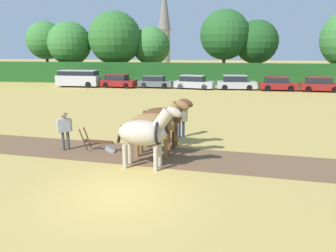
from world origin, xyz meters
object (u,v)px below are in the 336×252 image
tree_right (256,42)px  church_spire (164,24)px  tree_far_left (46,40)px  parked_car_right (277,84)px  tree_left (70,43)px  draft_horse_lead_right (156,124)px  parked_car_left (118,81)px  parked_car_center_left (155,82)px  draft_horse_trail_left (164,117)px  plow (101,145)px  parked_car_center_right (236,83)px  tree_center_left (115,38)px  draft_horse_lead_left (145,133)px  parked_car_center (194,82)px  parked_van (79,78)px  tree_center (151,46)px  parked_car_far_right (319,85)px  farmer_beside_team (181,118)px  farmer_at_plow (65,128)px  tree_center_right (225,35)px

tree_right → church_spire: bearing=120.3°
tree_far_left → parked_car_right: size_ratio=2.17×
tree_left → draft_horse_lead_right: tree_left is taller
parked_car_left → parked_car_center_left: (4.40, 0.31, -0.05)m
draft_horse_lead_right → draft_horse_trail_left: (0.12, 1.44, -0.02)m
plow → parked_car_center_right: bearing=78.8°
tree_center_left → tree_left: bearing=-178.9°
tree_right → draft_horse_lead_left: bearing=-102.3°
tree_center_left → tree_right: (19.61, 1.31, -0.56)m
church_spire → parked_car_center: (9.91, -40.31, -9.20)m
tree_right → draft_horse_lead_right: size_ratio=3.10×
tree_far_left → parked_van: (8.94, -9.38, -4.62)m
draft_horse_lead_right → parked_car_center_right: bearing=84.7°
tree_right → parked_car_center: 13.49m
parked_car_left → parked_car_center: parked_car_center is taller
tree_center → parked_car_far_right: bearing=-27.9°
draft_horse_lead_right → farmer_beside_team: bearing=82.1°
draft_horse_lead_left → parked_car_right: bearing=75.6°
farmer_at_plow → farmer_beside_team: size_ratio=1.01×
draft_horse_lead_right → parked_car_center_left: (-4.67, 24.51, -0.74)m
tree_right → parked_car_center: (-7.75, -10.04, -4.59)m
tree_center → tree_center_right: 10.61m
tree_right → parked_van: size_ratio=1.64×
draft_horse_lead_left → draft_horse_trail_left: bearing=90.2°
draft_horse_lead_right → parked_car_center: draft_horse_lead_right is taller
church_spire → parked_car_far_right: 47.79m
plow → farmer_at_plow: bearing=-174.7°
draft_horse_lead_right → tree_center: bearing=107.0°
draft_horse_lead_left → parked_car_left: draft_horse_lead_left is taller
church_spire → draft_horse_trail_left: 64.37m
farmer_beside_team → parked_car_far_right: farmer_beside_team is taller
parked_car_left → parked_car_center_right: 13.65m
tree_center → tree_right: size_ratio=0.91×
draft_horse_lead_right → farmer_at_plow: 4.25m
tree_far_left → parked_car_far_right: bearing=-15.1°
draft_horse_lead_left → parked_car_left: size_ratio=0.62×
parked_car_right → plow: bearing=-117.2°
parked_car_right → farmer_at_plow: bearing=-120.4°
parked_car_left → tree_right: bearing=38.0°
draft_horse_trail_left → parked_car_center_left: 23.57m
tree_center_right → parked_car_center_left: tree_center_right is taller
tree_right → draft_horse_trail_left: bearing=-102.9°
farmer_at_plow → parked_car_center_left: (-0.44, 24.26, -0.34)m
parked_car_right → parked_car_far_right: parked_car_far_right is taller
parked_car_center → parked_car_far_right: size_ratio=1.11×
parked_car_left → parked_car_center: size_ratio=0.92×
tree_center_left → parked_van: tree_center_left is taller
tree_right → church_spire: 35.35m
plow → parked_car_center: bearing=89.6°
church_spire → draft_horse_lead_right: 65.76m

